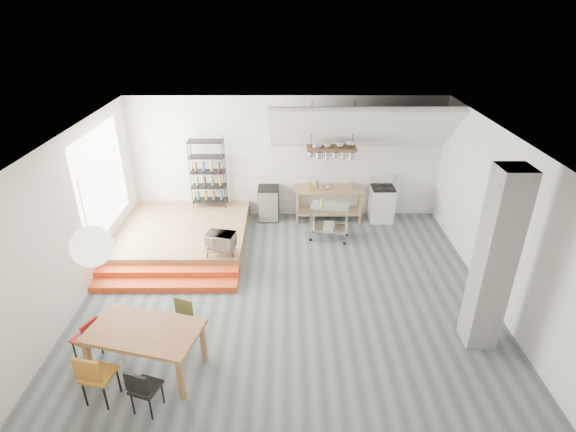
{
  "coord_description": "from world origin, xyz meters",
  "views": [
    {
      "loc": [
        -0.01,
        -7.54,
        5.43
      ],
      "look_at": [
        0.03,
        0.8,
        1.27
      ],
      "focal_mm": 28.0,
      "sensor_mm": 36.0,
      "label": 1
    }
  ],
  "objects_px": {
    "rolling_cart": "(330,218)",
    "dining_table": "(144,334)",
    "stove": "(381,203)",
    "mini_fridge": "(269,203)"
  },
  "relations": [
    {
      "from": "dining_table",
      "to": "mini_fridge",
      "type": "relative_size",
      "value": 2.09
    },
    {
      "from": "stove",
      "to": "mini_fridge",
      "type": "distance_m",
      "value": 2.97
    },
    {
      "from": "rolling_cart",
      "to": "dining_table",
      "type": "bearing_deg",
      "value": -113.92
    },
    {
      "from": "dining_table",
      "to": "mini_fridge",
      "type": "xyz_separation_m",
      "value": [
        1.72,
        5.36,
        -0.27
      ]
    },
    {
      "from": "stove",
      "to": "dining_table",
      "type": "height_order",
      "value": "stove"
    },
    {
      "from": "stove",
      "to": "mini_fridge",
      "type": "relative_size",
      "value": 1.3
    },
    {
      "from": "dining_table",
      "to": "stove",
      "type": "bearing_deg",
      "value": 62.9
    },
    {
      "from": "mini_fridge",
      "to": "dining_table",
      "type": "bearing_deg",
      "value": -107.81
    },
    {
      "from": "stove",
      "to": "mini_fridge",
      "type": "bearing_deg",
      "value": 179.15
    },
    {
      "from": "rolling_cart",
      "to": "mini_fridge",
      "type": "height_order",
      "value": "mini_fridge"
    }
  ]
}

